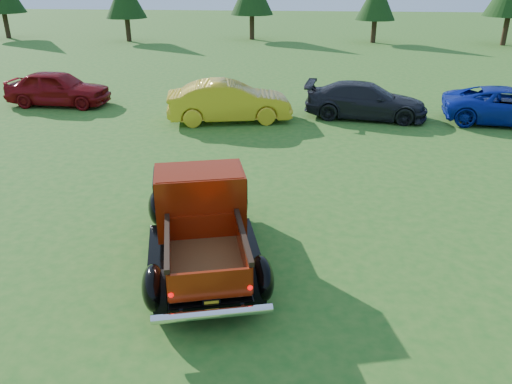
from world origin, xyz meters
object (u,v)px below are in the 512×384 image
at_px(show_car_red, 58,88).
at_px(show_car_grey, 366,100).
at_px(show_car_blue, 510,106).
at_px(show_car_yellow, 229,101).
at_px(pickup_truck, 201,214).

xyz_separation_m(show_car_red, show_car_grey, (11.80, -0.72, -0.05)).
height_order(show_car_grey, show_car_blue, show_car_grey).
bearing_deg(show_car_yellow, pickup_truck, 172.90).
bearing_deg(show_car_yellow, show_car_red, 64.85).
distance_m(show_car_red, show_car_grey, 11.82).
distance_m(show_car_yellow, show_car_grey, 4.89).
bearing_deg(pickup_truck, show_car_yellow, 80.32).
height_order(show_car_red, show_car_blue, show_car_red).
relative_size(pickup_truck, show_car_blue, 1.07).
bearing_deg(pickup_truck, show_car_grey, 52.98).
bearing_deg(show_car_red, show_car_blue, -91.01).
xyz_separation_m(show_car_yellow, show_car_blue, (9.67, 0.66, -0.09)).
relative_size(show_car_red, show_car_yellow, 0.93).
height_order(pickup_truck, show_car_blue, pickup_truck).
xyz_separation_m(pickup_truck, show_car_red, (-7.76, 10.50, -0.11)).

